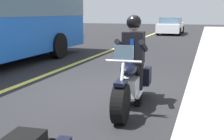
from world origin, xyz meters
The scene contains 5 objects.
ground_plane centered at (0.00, 0.00, 0.00)m, with size 80.00×80.00×0.00m, color black.
lane_center_stripe centered at (0.00, -2.00, 0.01)m, with size 60.00×0.16×0.01m, color #E5DB4C.
motorcycle_main centered at (0.83, 1.06, 0.45)m, with size 2.22×0.67×1.26m.
rider_main centered at (0.64, 1.05, 1.04)m, with size 0.64×0.57×1.74m.
car_silver centered at (-18.54, -0.58, 0.69)m, with size 4.60×1.92×1.40m.
Camera 1 is at (5.89, 2.37, 1.78)m, focal length 45.56 mm.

